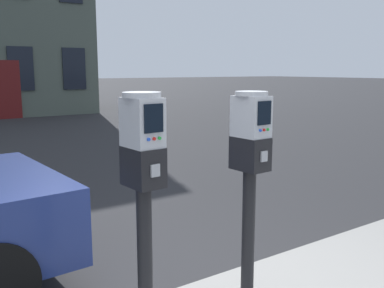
# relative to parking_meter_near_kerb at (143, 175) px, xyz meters

# --- Properties ---
(parking_meter_near_kerb) EXTENTS (0.23, 0.26, 1.51)m
(parking_meter_near_kerb) POSITION_rel_parking_meter_near_kerb_xyz_m (0.00, 0.00, 0.00)
(parking_meter_near_kerb) COLOR black
(parking_meter_near_kerb) RESTS_ON sidewalk_slab
(parking_meter_twin_adjacent) EXTENTS (0.23, 0.26, 1.49)m
(parking_meter_twin_adjacent) POSITION_rel_parking_meter_near_kerb_xyz_m (0.81, -0.00, -0.01)
(parking_meter_twin_adjacent) COLOR black
(parking_meter_twin_adjacent) RESTS_ON sidewalk_slab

